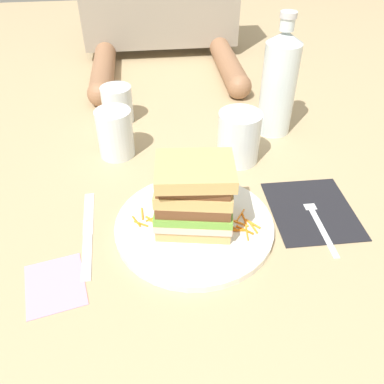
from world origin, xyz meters
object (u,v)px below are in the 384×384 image
object	(u,v)px
empty_tumbler_0	(117,104)
juice_glass	(239,139)
fork	(317,217)
napkin_pink	(55,284)
knife	(88,235)
main_plate	(194,226)
water_bottle	(279,83)
napkin_dark	(312,210)
empty_tumbler_1	(115,133)
sandwich	(195,195)

from	to	relation	value
empty_tumbler_0	juice_glass	bearing A→B (deg)	-38.37
fork	juice_glass	size ratio (longest dim) A/B	1.63
napkin_pink	fork	bearing A→B (deg)	11.69
fork	knife	xyz separation A→B (m)	(-0.38, 0.01, -0.00)
main_plate	fork	size ratio (longest dim) A/B	1.54
napkin_pink	water_bottle	bearing A→B (deg)	41.97
napkin_dark	juice_glass	xyz separation A→B (m)	(-0.09, 0.17, 0.04)
fork	empty_tumbler_0	distance (m)	0.51
fork	empty_tumbler_1	world-z (taller)	empty_tumbler_1
napkin_dark	main_plate	bearing A→B (deg)	-174.65
fork	empty_tumbler_0	world-z (taller)	empty_tumbler_0
napkin_dark	fork	xyz separation A→B (m)	(-0.00, -0.02, 0.00)
juice_glass	main_plate	bearing A→B (deg)	-120.48
napkin_pink	napkin_dark	bearing A→B (deg)	14.60
sandwich	water_bottle	bearing A→B (deg)	53.87
fork	empty_tumbler_1	distance (m)	0.41
sandwich	water_bottle	distance (m)	0.36
napkin_dark	napkin_pink	bearing A→B (deg)	-165.40
empty_tumbler_0	napkin_pink	size ratio (longest dim) A/B	0.84
empty_tumbler_0	sandwich	bearing A→B (deg)	-71.34
knife	sandwich	bearing A→B (deg)	-1.84
juice_glass	napkin_pink	distance (m)	0.43
napkin_dark	juice_glass	size ratio (longest dim) A/B	1.60
water_bottle	empty_tumbler_1	distance (m)	0.35
napkin_dark	empty_tumbler_1	world-z (taller)	empty_tumbler_1
fork	sandwich	bearing A→B (deg)	179.32
napkin_dark	empty_tumbler_0	world-z (taller)	empty_tumbler_0
empty_tumbler_0	empty_tumbler_1	size ratio (longest dim) A/B	0.84
sandwich	knife	distance (m)	0.19
juice_glass	water_bottle	distance (m)	0.16
water_bottle	napkin_pink	world-z (taller)	water_bottle
sandwich	knife	world-z (taller)	sandwich
empty_tumbler_1	napkin_pink	size ratio (longest dim) A/B	1.00
sandwich	empty_tumbler_0	distance (m)	0.40
sandwich	fork	world-z (taller)	sandwich
juice_glass	napkin_pink	xyz separation A→B (m)	(-0.32, -0.28, -0.04)
napkin_dark	empty_tumbler_1	bearing A→B (deg)	146.95
napkin_dark	napkin_pink	distance (m)	0.43
main_plate	napkin_pink	distance (m)	0.23
sandwich	empty_tumbler_0	bearing A→B (deg)	108.66
juice_glass	empty_tumbler_0	bearing A→B (deg)	141.63
main_plate	juice_glass	world-z (taller)	juice_glass
main_plate	knife	bearing A→B (deg)	178.35
sandwich	empty_tumbler_0	world-z (taller)	sandwich
juice_glass	water_bottle	size ratio (longest dim) A/B	0.41
sandwich	juice_glass	bearing A→B (deg)	59.65
fork	juice_glass	distance (m)	0.22
sandwich	fork	size ratio (longest dim) A/B	0.80
juice_glass	empty_tumbler_1	xyz separation A→B (m)	(-0.24, 0.05, 0.00)
juice_glass	empty_tumbler_1	size ratio (longest dim) A/B	1.04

